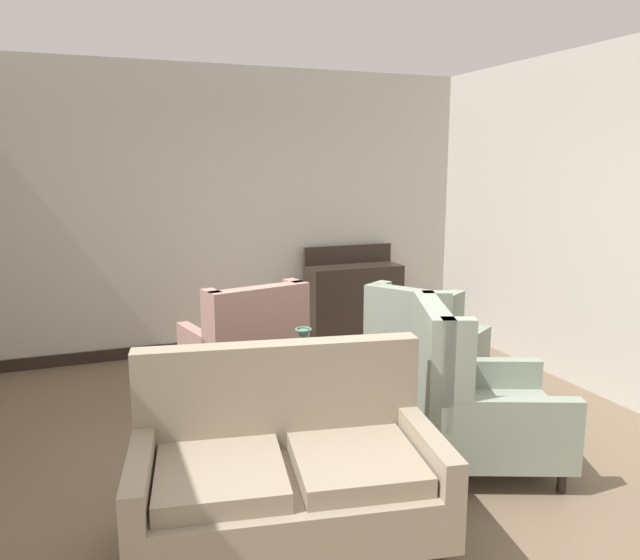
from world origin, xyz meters
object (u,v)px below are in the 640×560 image
porcelain_vase (304,359)px  armchair_near_sideboard (423,356)px  armchair_back_corner (247,352)px  coffee_table (306,397)px  armchair_near_window (472,401)px  sideboard (354,298)px  settee (287,470)px

porcelain_vase → armchair_near_sideboard: (1.16, 0.41, -0.24)m
porcelain_vase → armchair_back_corner: bearing=96.7°
coffee_table → porcelain_vase: bearing=104.9°
armchair_near_window → porcelain_vase: bearing=83.6°
porcelain_vase → sideboard: sideboard is taller
coffee_table → settee: 0.97m
armchair_near_window → armchair_back_corner: 1.93m
armchair_near_window → armchair_near_sideboard: armchair_near_window is taller
settee → armchair_near_window: 1.43m
coffee_table → armchair_near_sideboard: armchair_near_sideboard is taller
sideboard → armchair_near_sideboard: bearing=-97.6°
settee → sideboard: size_ratio=1.57×
armchair_near_window → armchair_back_corner: bearing=56.8°
armchair_near_window → coffee_table: bearing=84.4°
coffee_table → porcelain_vase: 0.26m
coffee_table → armchair_near_window: (0.97, -0.51, 0.02)m
armchair_near_sideboard → sideboard: size_ratio=1.03×
porcelain_vase → armchair_back_corner: 1.09m
armchair_near_window → armchair_near_sideboard: size_ratio=1.05×
armchair_near_window → sideboard: armchair_near_window is taller
porcelain_vase → armchair_near_window: bearing=-28.4°
armchair_near_sideboard → sideboard: (0.26, 1.94, 0.05)m
armchair_back_corner → armchair_near_window: bearing=112.0°
coffee_table → sideboard: 2.77m
settee → armchair_near_sideboard: bearing=49.5°
settee → armchair_back_corner: armchair_back_corner is taller
sideboard → armchair_back_corner: bearing=-140.0°
settee → sideboard: sideboard is taller
settee → armchair_near_sideboard: (1.57, 1.31, 0.03)m
coffee_table → sideboard: size_ratio=0.76×
porcelain_vase → armchair_near_window: armchair_near_window is taller
porcelain_vase → settee: 1.02m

